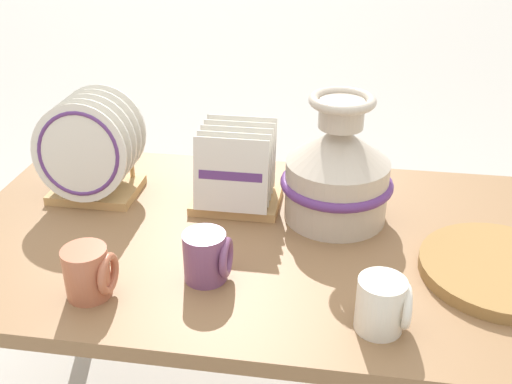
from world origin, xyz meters
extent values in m
cube|color=olive|center=(0.00, 0.00, 0.66)|extent=(1.37, 0.79, 0.03)
cylinder|color=olive|center=(-0.64, 0.35, 0.32)|extent=(0.06, 0.06, 0.64)
cylinder|color=olive|center=(0.64, 0.35, 0.32)|extent=(0.06, 0.06, 0.64)
cylinder|color=beige|center=(0.17, 0.11, 0.75)|extent=(0.24, 0.24, 0.15)
cone|color=beige|center=(0.17, 0.11, 0.86)|extent=(0.24, 0.24, 0.08)
cylinder|color=beige|center=(0.17, 0.11, 0.94)|extent=(0.10, 0.10, 0.06)
torus|color=beige|center=(0.17, 0.11, 0.97)|extent=(0.15, 0.15, 0.02)
torus|color=#60337A|center=(0.17, 0.11, 0.77)|extent=(0.26, 0.26, 0.02)
cube|color=tan|center=(-0.43, 0.13, 0.69)|extent=(0.21, 0.16, 0.02)
cylinder|color=tan|center=(-0.51, 0.20, 0.74)|extent=(0.01, 0.01, 0.08)
cylinder|color=tan|center=(-0.36, 0.20, 0.74)|extent=(0.01, 0.01, 0.08)
cylinder|color=silver|center=(-0.43, 0.06, 0.82)|extent=(0.24, 0.05, 0.23)
torus|color=#5B3375|center=(-0.43, 0.06, 0.82)|extent=(0.20, 0.05, 0.20)
cylinder|color=silver|center=(-0.43, 0.10, 0.82)|extent=(0.24, 0.05, 0.23)
cylinder|color=silver|center=(-0.43, 0.13, 0.82)|extent=(0.24, 0.05, 0.23)
cylinder|color=silver|center=(-0.43, 0.17, 0.82)|extent=(0.24, 0.05, 0.23)
cylinder|color=silver|center=(-0.43, 0.20, 0.82)|extent=(0.24, 0.05, 0.23)
cube|color=tan|center=(-0.07, 0.14, 0.69)|extent=(0.21, 0.16, 0.02)
cylinder|color=tan|center=(-0.14, 0.20, 0.74)|extent=(0.01, 0.01, 0.08)
cylinder|color=tan|center=(0.00, 0.20, 0.74)|extent=(0.01, 0.01, 0.08)
cube|color=silver|center=(-0.07, 0.06, 0.79)|extent=(0.17, 0.04, 0.17)
cube|color=silver|center=(-0.07, 0.10, 0.79)|extent=(0.17, 0.04, 0.17)
cube|color=silver|center=(-0.07, 0.14, 0.79)|extent=(0.17, 0.04, 0.17)
cube|color=silver|center=(-0.07, 0.17, 0.79)|extent=(0.17, 0.04, 0.17)
cube|color=silver|center=(-0.07, 0.21, 0.79)|extent=(0.17, 0.04, 0.17)
cube|color=#5B3375|center=(-0.07, 0.06, 0.79)|extent=(0.15, 0.01, 0.02)
cylinder|color=olive|center=(0.52, -0.08, 0.68)|extent=(0.33, 0.33, 0.01)
cylinder|color=olive|center=(0.52, -0.08, 0.69)|extent=(0.33, 0.33, 0.01)
cylinder|color=olive|center=(0.52, -0.08, 0.70)|extent=(0.33, 0.33, 0.01)
cylinder|color=#7A4770|center=(-0.08, -0.18, 0.73)|extent=(0.09, 0.09, 0.10)
torus|color=#7A4770|center=(-0.03, -0.18, 0.73)|extent=(0.02, 0.08, 0.08)
cylinder|color=silver|center=(0.27, -0.28, 0.73)|extent=(0.09, 0.09, 0.10)
torus|color=silver|center=(0.31, -0.28, 0.73)|extent=(0.02, 0.08, 0.08)
cylinder|color=#B76647|center=(-0.29, -0.26, 0.73)|extent=(0.09, 0.09, 0.10)
torus|color=#B76647|center=(-0.24, -0.26, 0.73)|extent=(0.02, 0.08, 0.08)
camera|label=1|loc=(0.18, -1.14, 1.40)|focal=42.00mm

